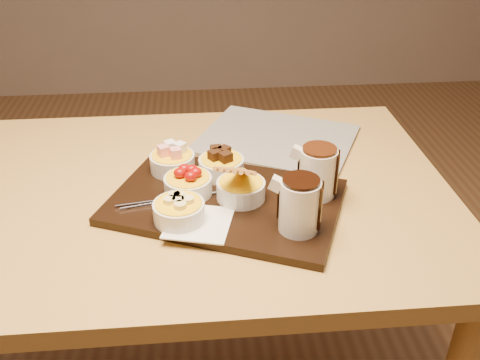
{
  "coord_description": "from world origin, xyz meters",
  "views": [
    {
      "loc": [
        0.05,
        -1.0,
        1.37
      ],
      "look_at": [
        0.13,
        -0.08,
        0.81
      ],
      "focal_mm": 40.0,
      "sensor_mm": 36.0,
      "label": 1
    }
  ],
  "objects": [
    {
      "name": "bowl_biscotti",
      "position": [
        0.13,
        -0.08,
        0.79
      ],
      "size": [
        0.1,
        0.1,
        0.04
      ],
      "primitive_type": "cylinder",
      "color": "silver",
      "rests_on": "serving_board"
    },
    {
      "name": "dining_table",
      "position": [
        0.0,
        0.0,
        0.65
      ],
      "size": [
        1.2,
        0.8,
        0.75
      ],
      "color": "#BE9346",
      "rests_on": "ground"
    },
    {
      "name": "bowl_strawberries",
      "position": [
        0.03,
        -0.05,
        0.79
      ],
      "size": [
        0.1,
        0.1,
        0.04
      ],
      "primitive_type": "cylinder",
      "color": "silver",
      "rests_on": "serving_board"
    },
    {
      "name": "bowl_cake",
      "position": [
        0.1,
        0.02,
        0.79
      ],
      "size": [
        0.1,
        0.1,
        0.04
      ],
      "primitive_type": "cylinder",
      "color": "silver",
      "rests_on": "serving_board"
    },
    {
      "name": "bowl_marshmallows",
      "position": [
        -0.01,
        0.05,
        0.79
      ],
      "size": [
        0.1,
        0.1,
        0.04
      ],
      "primitive_type": "cylinder",
      "color": "silver",
      "rests_on": "serving_board"
    },
    {
      "name": "fondue_skewers",
      "position": [
        0.01,
        -0.07,
        0.77
      ],
      "size": [
        0.07,
        0.26,
        0.01
      ],
      "primitive_type": null,
      "rotation": [
        0.0,
        0.0,
        -1.4
      ],
      "color": "silver",
      "rests_on": "serving_board"
    },
    {
      "name": "pitcher_dark_chocolate",
      "position": [
        0.23,
        -0.2,
        0.82
      ],
      "size": [
        0.1,
        0.1,
        0.1
      ],
      "primitive_type": "cylinder",
      "rotation": [
        0.0,
        0.0,
        -0.39
      ],
      "color": "silver",
      "rests_on": "serving_board"
    },
    {
      "name": "bowl_bananas",
      "position": [
        0.01,
        -0.15,
        0.79
      ],
      "size": [
        0.1,
        0.1,
        0.04
      ],
      "primitive_type": "cylinder",
      "color": "silver",
      "rests_on": "serving_board"
    },
    {
      "name": "serving_board",
      "position": [
        0.1,
        -0.08,
        0.76
      ],
      "size": [
        0.54,
        0.45,
        0.02
      ],
      "primitive_type": "cube",
      "rotation": [
        0.0,
        0.0,
        -0.39
      ],
      "color": "black",
      "rests_on": "dining_table"
    },
    {
      "name": "pitcher_milk_chocolate",
      "position": [
        0.29,
        -0.08,
        0.82
      ],
      "size": [
        0.1,
        0.1,
        0.1
      ],
      "primitive_type": "cylinder",
      "rotation": [
        0.0,
        0.0,
        -0.39
      ],
      "color": "silver",
      "rests_on": "serving_board"
    },
    {
      "name": "napkin",
      "position": [
        0.05,
        -0.16,
        0.77
      ],
      "size": [
        0.15,
        0.15,
        0.0
      ],
      "primitive_type": "cube",
      "rotation": [
        0.0,
        0.0,
        -0.25
      ],
      "color": "white",
      "rests_on": "serving_board"
    },
    {
      "name": "newspaper",
      "position": [
        0.25,
        0.21,
        0.76
      ],
      "size": [
        0.47,
        0.43,
        0.01
      ],
      "primitive_type": "cube",
      "rotation": [
        0.0,
        0.0,
        -0.46
      ],
      "color": "beige",
      "rests_on": "dining_table"
    }
  ]
}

